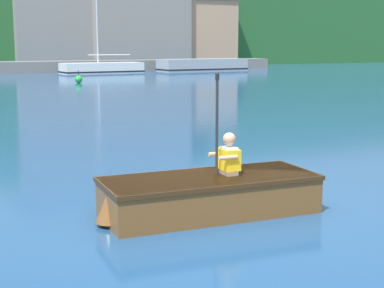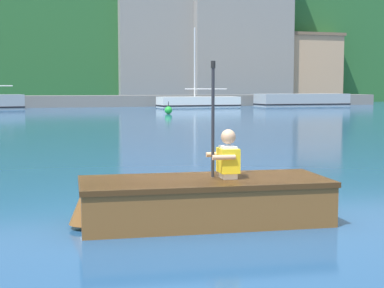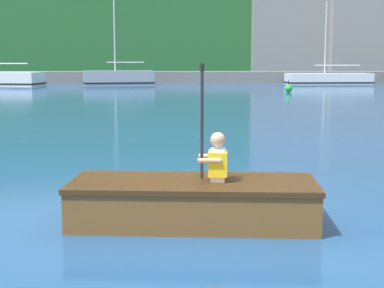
{
  "view_description": "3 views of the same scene",
  "coord_description": "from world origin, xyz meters",
  "px_view_note": "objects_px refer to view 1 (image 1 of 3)",
  "views": [
    {
      "loc": [
        -3.76,
        -6.74,
        2.19
      ],
      "look_at": [
        -0.12,
        0.25,
        0.85
      ],
      "focal_mm": 55.0,
      "sensor_mm": 36.0,
      "label": 1
    },
    {
      "loc": [
        -2.11,
        -6.52,
        1.53
      ],
      "look_at": [
        -0.12,
        0.25,
        0.85
      ],
      "focal_mm": 55.0,
      "sensor_mm": 36.0,
      "label": 2
    },
    {
      "loc": [
        -0.34,
        -6.81,
        1.88
      ],
      "look_at": [
        -0.12,
        0.25,
        0.85
      ],
      "focal_mm": 55.0,
      "sensor_mm": 36.0,
      "label": 3
    }
  ],
  "objects_px": {
    "rowboat_foreground": "(206,193)",
    "person_paddler": "(228,155)",
    "moored_boat_dock_west_end": "(202,65)",
    "channel_buoy": "(79,79)",
    "moored_boat_dock_center_near": "(102,68)"
  },
  "relations": [
    {
      "from": "moored_boat_dock_center_near",
      "to": "rowboat_foreground",
      "type": "xyz_separation_m",
      "value": [
        -11.46,
        -37.58,
        -0.11
      ]
    },
    {
      "from": "moored_boat_dock_west_end",
      "to": "rowboat_foreground",
      "type": "xyz_separation_m",
      "value": [
        -20.31,
        -37.48,
        -0.2
      ]
    },
    {
      "from": "rowboat_foreground",
      "to": "person_paddler",
      "type": "relative_size",
      "value": 2.24
    },
    {
      "from": "moored_boat_dock_west_end",
      "to": "person_paddler",
      "type": "distance_m",
      "value": 42.5
    },
    {
      "from": "rowboat_foreground",
      "to": "person_paddler",
      "type": "height_order",
      "value": "person_paddler"
    },
    {
      "from": "moored_boat_dock_west_end",
      "to": "channel_buoy",
      "type": "bearing_deg",
      "value": -142.53
    },
    {
      "from": "channel_buoy",
      "to": "moored_boat_dock_west_end",
      "type": "bearing_deg",
      "value": 37.47
    },
    {
      "from": "moored_boat_dock_center_near",
      "to": "rowboat_foreground",
      "type": "relative_size",
      "value": 2.16
    },
    {
      "from": "rowboat_foreground",
      "to": "person_paddler",
      "type": "bearing_deg",
      "value": -4.74
    },
    {
      "from": "moored_boat_dock_west_end",
      "to": "rowboat_foreground",
      "type": "bearing_deg",
      "value": -118.46
    },
    {
      "from": "moored_boat_dock_center_near",
      "to": "rowboat_foreground",
      "type": "height_order",
      "value": "moored_boat_dock_center_near"
    },
    {
      "from": "rowboat_foreground",
      "to": "person_paddler",
      "type": "distance_m",
      "value": 0.57
    },
    {
      "from": "rowboat_foreground",
      "to": "channel_buoy",
      "type": "relative_size",
      "value": 4.12
    },
    {
      "from": "moored_boat_dock_center_near",
      "to": "rowboat_foreground",
      "type": "distance_m",
      "value": 39.29
    },
    {
      "from": "rowboat_foreground",
      "to": "person_paddler",
      "type": "xyz_separation_m",
      "value": [
        0.31,
        -0.03,
        0.48
      ]
    }
  ]
}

